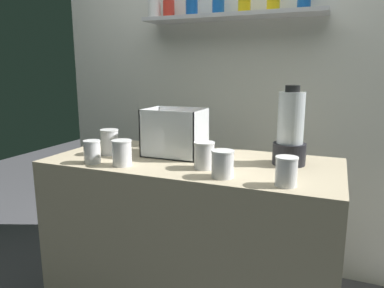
% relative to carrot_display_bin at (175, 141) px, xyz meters
% --- Properties ---
extents(counter, '(1.40, 0.64, 0.90)m').
position_rel_carrot_display_bin_xyz_m(counter, '(0.12, -0.06, -0.52)').
color(counter, tan).
rests_on(counter, ground_plane).
extents(back_wall_unit, '(2.60, 0.24, 2.50)m').
position_rel_carrot_display_bin_xyz_m(back_wall_unit, '(0.12, 0.70, 0.29)').
color(back_wall_unit, silver).
rests_on(back_wall_unit, ground_plane).
extents(carrot_display_bin, '(0.29, 0.21, 0.24)m').
position_rel_carrot_display_bin_xyz_m(carrot_display_bin, '(0.00, 0.00, 0.00)').
color(carrot_display_bin, white).
rests_on(carrot_display_bin, counter).
extents(blender_pitcher, '(0.15, 0.15, 0.36)m').
position_rel_carrot_display_bin_xyz_m(blender_pitcher, '(0.57, 0.04, 0.08)').
color(blender_pitcher, black).
rests_on(blender_pitcher, counter).
extents(juice_cup_mango_far_left, '(0.09, 0.09, 0.13)m').
position_rel_carrot_display_bin_xyz_m(juice_cup_mango_far_left, '(-0.32, -0.11, -0.01)').
color(juice_cup_mango_far_left, white).
rests_on(juice_cup_mango_far_left, counter).
extents(juice_cup_orange_left, '(0.08, 0.08, 0.11)m').
position_rel_carrot_display_bin_xyz_m(juice_cup_orange_left, '(-0.29, -0.29, -0.03)').
color(juice_cup_orange_left, white).
rests_on(juice_cup_orange_left, counter).
extents(juice_cup_orange_middle, '(0.09, 0.09, 0.12)m').
position_rel_carrot_display_bin_xyz_m(juice_cup_orange_middle, '(-0.14, -0.28, -0.02)').
color(juice_cup_orange_middle, white).
rests_on(juice_cup_orange_middle, counter).
extents(juice_cup_pomegranate_right, '(0.09, 0.09, 0.12)m').
position_rel_carrot_display_bin_xyz_m(juice_cup_pomegranate_right, '(0.23, -0.18, -0.02)').
color(juice_cup_pomegranate_right, white).
rests_on(juice_cup_pomegranate_right, counter).
extents(juice_cup_orange_far_right, '(0.09, 0.09, 0.11)m').
position_rel_carrot_display_bin_xyz_m(juice_cup_orange_far_right, '(0.35, -0.28, -0.02)').
color(juice_cup_orange_far_right, white).
rests_on(juice_cup_orange_far_right, counter).
extents(juice_cup_carrot_rightmost, '(0.09, 0.09, 0.11)m').
position_rel_carrot_display_bin_xyz_m(juice_cup_carrot_rightmost, '(0.60, -0.29, -0.02)').
color(juice_cup_carrot_rightmost, white).
rests_on(juice_cup_carrot_rightmost, counter).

